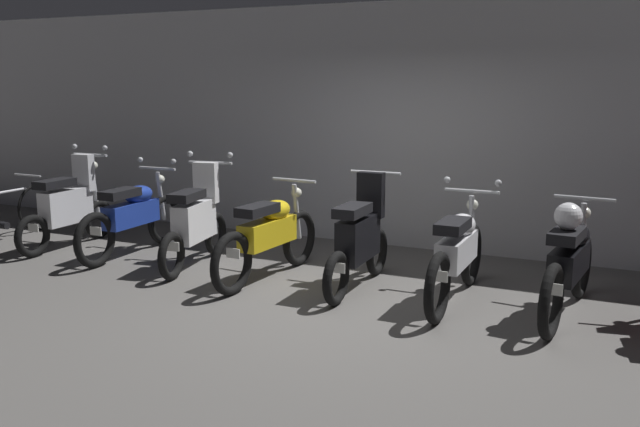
% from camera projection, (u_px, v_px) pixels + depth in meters
% --- Properties ---
extents(ground_plane, '(80.00, 80.00, 0.00)m').
position_uv_depth(ground_plane, '(339.00, 302.00, 6.62)').
color(ground_plane, '#565451').
extents(back_wall, '(16.15, 0.30, 3.09)m').
position_uv_depth(back_wall, '(421.00, 127.00, 8.64)').
color(back_wall, '#ADADB2').
rests_on(back_wall, ground).
extents(motorbike_slot_0, '(0.59, 1.68, 1.29)m').
position_uv_depth(motorbike_slot_0, '(69.00, 207.00, 8.77)').
color(motorbike_slot_0, black).
rests_on(motorbike_slot_0, ground).
extents(motorbike_slot_1, '(0.59, 1.95, 1.15)m').
position_uv_depth(motorbike_slot_1, '(133.00, 215.00, 8.38)').
color(motorbike_slot_1, black).
rests_on(motorbike_slot_1, ground).
extents(motorbike_slot_2, '(0.58, 1.67, 1.29)m').
position_uv_depth(motorbike_slot_2, '(196.00, 221.00, 7.86)').
color(motorbike_slot_2, black).
rests_on(motorbike_slot_2, ground).
extents(motorbike_slot_3, '(0.56, 1.95, 1.03)m').
position_uv_depth(motorbike_slot_3, '(269.00, 234.00, 7.34)').
color(motorbike_slot_3, black).
rests_on(motorbike_slot_3, ground).
extents(motorbike_slot_4, '(0.56, 1.68, 1.18)m').
position_uv_depth(motorbike_slot_4, '(360.00, 239.00, 6.99)').
color(motorbike_slot_4, black).
rests_on(motorbike_slot_4, ground).
extents(motorbike_slot_5, '(0.59, 1.95, 1.15)m').
position_uv_depth(motorbike_slot_5, '(457.00, 252.00, 6.56)').
color(motorbike_slot_5, black).
rests_on(motorbike_slot_5, ground).
extents(motorbike_slot_6, '(0.56, 1.95, 1.08)m').
position_uv_depth(motorbike_slot_6, '(569.00, 260.00, 6.13)').
color(motorbike_slot_6, black).
rests_on(motorbike_slot_6, ground).
extents(bicycle, '(0.50, 1.73, 0.89)m').
position_uv_depth(bicycle, '(6.00, 212.00, 9.27)').
color(bicycle, black).
rests_on(bicycle, ground).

